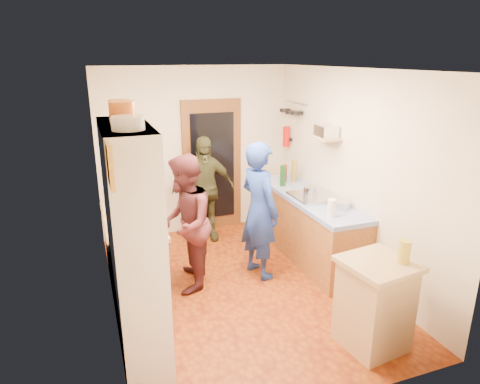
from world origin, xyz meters
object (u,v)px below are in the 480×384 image
hutch_body (135,247)px  person_back (204,189)px  right_counter_base (308,228)px  person_left (188,223)px  island_base (374,306)px  person_hob (263,211)px

hutch_body → person_back: 2.73m
right_counter_base → person_left: person_left is taller
island_base → person_back: size_ratio=0.53×
right_counter_base → island_base: (-0.37, -1.98, 0.01)m
island_base → right_counter_base: bearing=79.5°
right_counter_base → person_hob: 0.97m
right_counter_base → person_left: 1.83m
person_hob → person_left: bearing=72.3°
hutch_body → person_back: size_ratio=1.36×
person_left → hutch_body: bearing=-16.6°
island_base → person_hob: person_hob is taller
person_hob → person_back: bearing=0.7°
island_base → person_hob: 1.82m
right_counter_base → island_base: 2.02m
island_base → person_left: size_ratio=0.52×
person_hob → right_counter_base: bearing=-86.6°
hutch_body → person_left: hutch_body is taller
hutch_body → island_base: size_ratio=2.56×
person_left → person_back: bearing=174.5°
person_left → person_back: (0.57, 1.31, -0.02)m
right_counter_base → island_base: island_base is taller
hutch_body → person_hob: 1.99m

